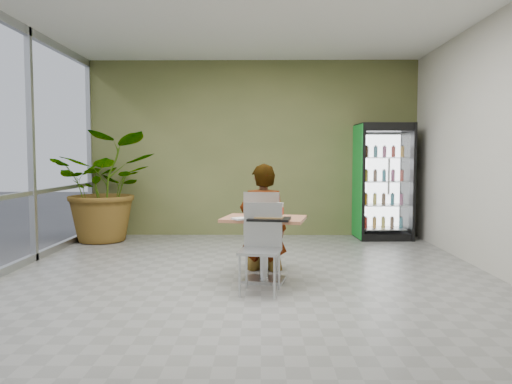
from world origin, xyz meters
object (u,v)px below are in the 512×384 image
at_px(chair_near, 261,240).
at_px(cafeteria_tray, 269,219).
at_px(chair_far, 262,225).
at_px(seated_woman, 263,229).
at_px(potted_plant, 106,187).
at_px(beverage_fridge, 383,181).
at_px(dining_table, 264,236).
at_px(soda_cup, 280,210).

distance_m(chair_near, cafeteria_tray, 0.27).
distance_m(chair_far, seated_woman, 0.08).
relative_size(chair_near, potted_plant, 0.51).
height_order(beverage_fridge, potted_plant, beverage_fridge).
xyz_separation_m(dining_table, potted_plant, (-2.70, 2.77, 0.40)).
bearing_deg(cafeteria_tray, seated_woman, 94.21).
bearing_deg(cafeteria_tray, dining_table, 101.54).
bearing_deg(chair_near, chair_far, 98.96).
bearing_deg(cafeteria_tray, soda_cup, 67.45).
relative_size(soda_cup, cafeteria_tray, 0.37).
height_order(chair_far, soda_cup, chair_far).
bearing_deg(chair_far, chair_near, 95.63).
xyz_separation_m(seated_woman, beverage_fridge, (2.13, 2.50, 0.48)).
distance_m(chair_far, soda_cup, 0.61).
relative_size(chair_near, beverage_fridge, 0.47).
bearing_deg(soda_cup, dining_table, -172.46).
relative_size(chair_near, cafeteria_tray, 2.10).
xyz_separation_m(chair_far, beverage_fridge, (2.14, 2.56, 0.42)).
xyz_separation_m(dining_table, beverage_fridge, (2.12, 3.10, 0.48)).
bearing_deg(dining_table, cafeteria_tray, -78.46).
distance_m(seated_woman, soda_cup, 0.67).
relative_size(seated_woman, beverage_fridge, 0.82).
distance_m(chair_far, potted_plant, 3.50).
distance_m(chair_near, seated_woman, 1.03).
bearing_deg(chair_far, cafeteria_tray, 101.49).
relative_size(chair_near, soda_cup, 5.75).
distance_m(seated_woman, beverage_fridge, 3.32).
height_order(dining_table, potted_plant, potted_plant).
distance_m(chair_near, beverage_fridge, 4.15).
relative_size(chair_far, potted_plant, 0.54).
bearing_deg(seated_woman, cafeteria_tray, 100.41).
distance_m(chair_near, soda_cup, 0.57).
bearing_deg(seated_woman, soda_cup, 114.34).
bearing_deg(chair_near, dining_table, 95.60).
bearing_deg(soda_cup, cafeteria_tray, -112.55).
bearing_deg(beverage_fridge, chair_far, -132.51).
relative_size(dining_table, cafeteria_tray, 2.27).
height_order(dining_table, cafeteria_tray, cafeteria_tray).
bearing_deg(dining_table, potted_plant, 134.19).
height_order(dining_table, chair_near, chair_near).
distance_m(soda_cup, cafeteria_tray, 0.33).
distance_m(dining_table, chair_far, 0.55).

